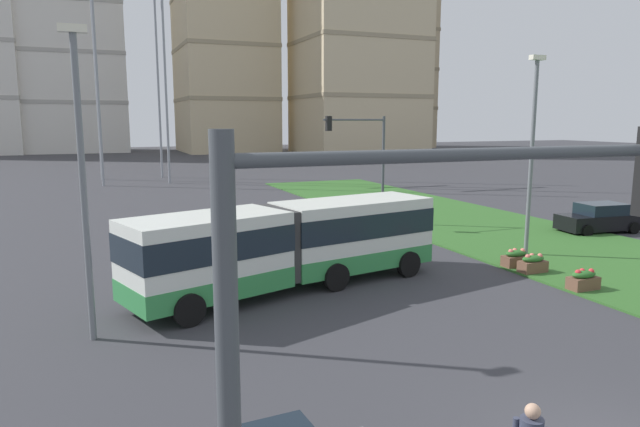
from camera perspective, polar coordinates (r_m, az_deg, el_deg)
grass_median at (r=26.79m, az=28.12°, el=-4.55°), size 10.00×70.00×0.08m
articulated_bus at (r=20.03m, az=-3.01°, el=-3.09°), size 12.03×5.34×3.00m
car_black_sedan at (r=33.99m, az=26.47°, el=-0.45°), size 4.57×2.40×1.58m
flower_planter_2 at (r=22.08m, az=25.14°, el=-6.09°), size 1.10×0.56×0.74m
flower_planter_3 at (r=23.75m, az=20.77°, el=-4.75°), size 1.10×0.56×0.74m
flower_planter_4 at (r=24.45m, az=19.24°, el=-4.28°), size 1.10×0.56×0.74m
traffic_light_near_left at (r=4.50m, az=9.34°, el=-15.24°), size 4.29×0.28×5.93m
traffic_light_far_right at (r=31.90m, az=4.55°, el=6.27°), size 3.78×0.28×6.23m
streetlight_left at (r=16.12m, az=-22.97°, el=3.87°), size 0.70×0.28×8.39m
streetlight_median at (r=26.24m, az=20.70°, el=6.22°), size 0.70×0.28×8.72m
apartment_tower_westcentre at (r=121.17m, az=-24.27°, el=16.43°), size 19.83×15.18×45.00m
apartment_tower_centre at (r=114.94m, az=-9.80°, el=18.31°), size 17.08×19.90×48.10m
apartment_tower_eastcentre at (r=108.67m, az=3.94°, el=19.38°), size 21.48×18.37×49.74m
apartment_tower_east at (r=131.88m, az=6.82°, el=17.71°), size 18.26×14.76×50.39m
transmission_pylon at (r=59.93m, az=-19.13°, el=19.76°), size 9.00×6.24×31.69m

